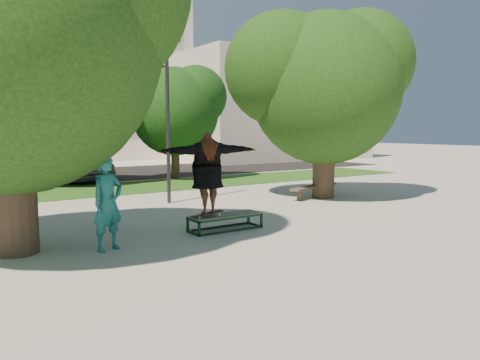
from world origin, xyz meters
TOP-DOWN VIEW (x-y plane):
  - ground at (0.00, 0.00)m, footprint 120.00×120.00m
  - grass_strip at (1.00, 9.50)m, footprint 30.00×4.00m
  - asphalt_strip at (0.00, 16.00)m, footprint 40.00×8.00m
  - tree_right at (5.92, 3.08)m, footprint 6.24×5.33m
  - bg_tree_mid at (-1.08, 12.08)m, footprint 5.76×4.92m
  - bg_tree_right at (4.43, 11.57)m, footprint 5.04×4.31m
  - lamppost at (1.00, 5.00)m, footprint 0.25×0.15m
  - side_building at (18.00, 22.00)m, footprint 15.00×10.00m
  - grind_box at (0.30, 0.50)m, footprint 1.80×0.60m
  - skater_rig at (-0.19, 0.50)m, footprint 2.41×1.25m
  - bystander at (-2.64, 0.23)m, footprint 0.81×0.67m
  - bench at (5.81, 3.25)m, footprint 2.73×1.20m
  - car_grey at (0.46, 13.50)m, footprint 2.31×4.99m
  - car_silver_b at (0.50, 14.25)m, footprint 2.15×4.72m

SIDE VIEW (x-z plane):
  - ground at x=0.00m, z-range 0.00..0.00m
  - asphalt_strip at x=0.00m, z-range 0.00..0.01m
  - grass_strip at x=1.00m, z-range 0.00..0.02m
  - grind_box at x=0.30m, z-range 0.00..0.38m
  - bench at x=5.81m, z-range 0.14..0.56m
  - car_silver_b at x=0.50m, z-range 0.00..1.34m
  - car_grey at x=0.46m, z-range 0.00..1.39m
  - bystander at x=-2.64m, z-range 0.00..1.91m
  - skater_rig at x=-0.19m, z-range 0.41..2.38m
  - lamppost at x=1.00m, z-range 0.10..6.21m
  - bg_tree_right at x=4.43m, z-range 0.77..6.21m
  - side_building at x=18.00m, z-range 0.00..8.00m
  - bg_tree_mid at x=-1.08m, z-range 0.90..7.14m
  - tree_right at x=5.92m, z-range 0.84..7.35m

